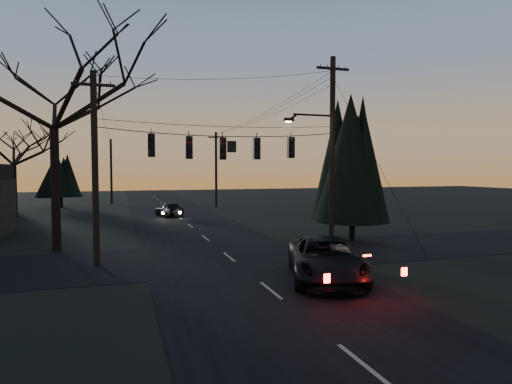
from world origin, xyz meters
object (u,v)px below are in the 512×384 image
object	(u,v)px
suv_near	(326,259)
bare_tree_left	(53,79)
utility_pole_right	(331,251)
utility_pole_far_r	(216,207)
utility_pole_left	(97,266)
sedan_oncoming_a	(169,209)
evergreen_right	(353,168)
utility_pole_far_l	(112,204)

from	to	relation	value
suv_near	bare_tree_left	bearing A→B (deg)	157.43
bare_tree_left	suv_near	xyz separation A→B (m)	(10.66, -9.41, -8.06)
utility_pole_right	utility_pole_far_r	size ratio (longest dim) A/B	1.18
utility_pole_right	utility_pole_left	xyz separation A→B (m)	(-11.50, 0.00, 0.00)
utility_pole_right	bare_tree_left	distance (m)	16.79
bare_tree_left	sedan_oncoming_a	bearing A→B (deg)	63.79
utility_pole_right	suv_near	world-z (taller)	utility_pole_right
suv_near	sedan_oncoming_a	size ratio (longest dim) A/B	1.46
bare_tree_left	evergreen_right	size ratio (longest dim) A/B	1.69
evergreen_right	sedan_oncoming_a	bearing A→B (deg)	118.58
utility_pole_far_r	bare_tree_left	distance (m)	28.85
utility_pole_far_l	bare_tree_left	size ratio (longest dim) A/B	0.63
utility_pole_far_r	evergreen_right	distance (m)	25.96
utility_pole_left	sedan_oncoming_a	bearing A→B (deg)	74.76
evergreen_right	sedan_oncoming_a	world-z (taller)	evergreen_right
utility_pole_right	sedan_oncoming_a	distance (m)	20.11
utility_pole_far_r	utility_pole_right	bearing A→B (deg)	-90.00
evergreen_right	suv_near	distance (m)	10.29
utility_pole_left	evergreen_right	world-z (taller)	evergreen_right
evergreen_right	suv_near	xyz separation A→B (m)	(-5.70, -7.79, -3.56)
utility_pole_right	utility_pole_far_l	size ratio (longest dim) A/B	1.25
utility_pole_left	utility_pole_far_r	size ratio (longest dim) A/B	1.00
bare_tree_left	evergreen_right	xyz separation A→B (m)	(16.36, -1.62, -4.50)
utility_pole_far_r	sedan_oncoming_a	distance (m)	10.93
evergreen_right	sedan_oncoming_a	size ratio (longest dim) A/B	1.92
utility_pole_left	bare_tree_left	world-z (taller)	bare_tree_left
utility_pole_far_l	bare_tree_left	xyz separation A→B (m)	(-2.15, -31.83, 8.85)
utility_pole_left	suv_near	world-z (taller)	utility_pole_left
utility_pole_far_r	evergreen_right	world-z (taller)	evergreen_right
utility_pole_left	suv_near	distance (m)	10.03
evergreen_right	sedan_oncoming_a	distance (m)	19.19
bare_tree_left	utility_pole_right	bearing A→B (deg)	-16.98
utility_pole_far_r	suv_near	size ratio (longest dim) A/B	1.49
utility_pole_left	evergreen_right	distance (m)	15.08
utility_pole_right	suv_near	bearing A→B (deg)	-119.68
suv_near	sedan_oncoming_a	distance (m)	24.56
utility_pole_left	evergreen_right	size ratio (longest dim) A/B	1.13
bare_tree_left	suv_near	distance (m)	16.34
utility_pole_far_r	evergreen_right	size ratio (longest dim) A/B	1.13
utility_pole_left	bare_tree_left	xyz separation A→B (m)	(-2.15, 4.17, 8.85)
utility_pole_left	bare_tree_left	bearing A→B (deg)	117.25
utility_pole_far_l	evergreen_right	xyz separation A→B (m)	(14.21, -33.45, 4.35)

